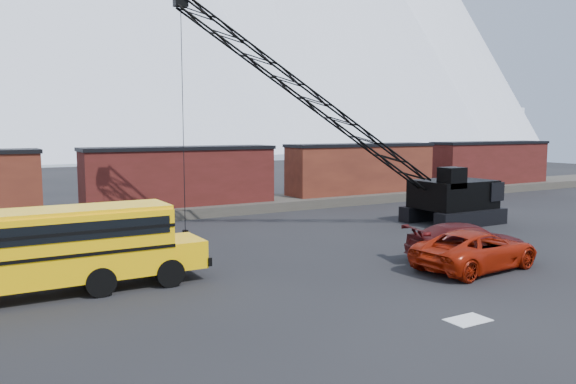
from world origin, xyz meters
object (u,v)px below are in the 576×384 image
red_pickup (476,250)px  school_bus (40,248)px  crawler_crane (326,109)px  maroon_suv (468,242)px

red_pickup → school_bus: bearing=68.4°
school_bus → red_pickup: 17.72m
school_bus → crawler_crane: bearing=19.5°
school_bus → red_pickup: bearing=-16.8°
red_pickup → maroon_suv: maroon_suv is taller
school_bus → maroon_suv: school_bus is taller
crawler_crane → school_bus: bearing=-160.5°
red_pickup → crawler_crane: bearing=-1.1°
school_bus → red_pickup: (16.94, -5.10, -0.94)m
maroon_suv → crawler_crane: (-1.76, 9.41, 6.40)m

